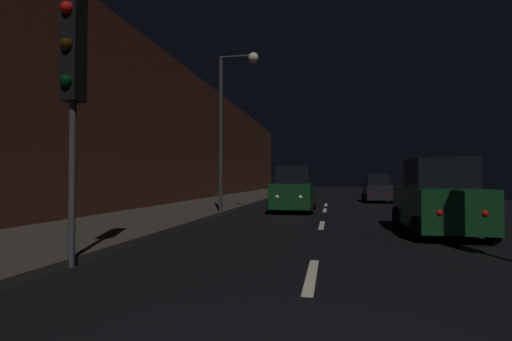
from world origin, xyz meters
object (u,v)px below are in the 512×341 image
object	(u,v)px
car_approaching_headlights	(294,190)
car_parked_right_near	(438,199)
traffic_light_near_left	(73,68)
streetlamp_overhead	(232,107)
car_parked_right_far	(377,189)

from	to	relation	value
car_approaching_headlights	car_parked_right_near	size ratio (longest dim) A/B	1.02
traffic_light_near_left	car_approaching_headlights	bearing A→B (deg)	166.50
traffic_light_near_left	car_approaching_headlights	xyz separation A→B (m)	(2.70, 11.96, -2.50)
car_approaching_headlights	traffic_light_near_left	bearing A→B (deg)	-12.72
traffic_light_near_left	car_parked_right_near	size ratio (longest dim) A/B	1.16
traffic_light_near_left	streetlamp_overhead	xyz separation A→B (m)	(0.38, 9.33, 1.05)
streetlamp_overhead	car_parked_right_near	size ratio (longest dim) A/B	1.63
car_parked_right_far	car_approaching_headlights	bearing A→B (deg)	149.57
car_parked_right_far	car_parked_right_near	xyz separation A→B (m)	(-0.00, -14.37, 0.11)
car_parked_right_far	traffic_light_near_left	bearing A→B (deg)	159.69
traffic_light_near_left	car_parked_right_far	size ratio (longest dim) A/B	1.31
traffic_light_near_left	car_parked_right_far	distance (m)	21.38
car_approaching_headlights	car_parked_right_near	world-z (taller)	car_approaching_headlights
traffic_light_near_left	car_approaching_headlights	distance (m)	12.51
car_approaching_headlights	car_parked_right_far	world-z (taller)	car_approaching_headlights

